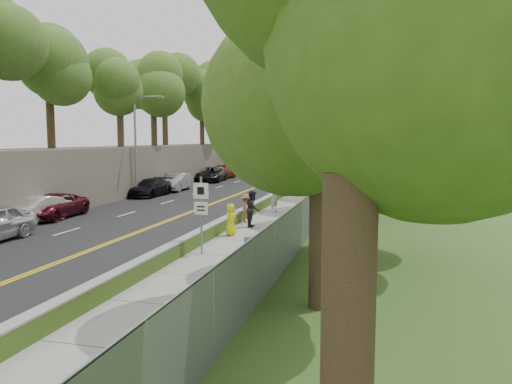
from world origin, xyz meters
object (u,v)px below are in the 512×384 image
at_px(streetlight, 138,139).
at_px(painter_0, 231,220).
at_px(car_2, 52,206).
at_px(person_far, 332,184).
at_px(car_1, 35,210).
at_px(concrete_block, 258,244).
at_px(signpost, 201,207).
at_px(construction_barrel, 336,188).

xyz_separation_m(streetlight, painter_0, (11.50, -13.00, -3.83)).
bearing_deg(car_2, person_far, 45.61).
bearing_deg(car_1, concrete_block, -14.11).
bearing_deg(streetlight, car_1, -90.17).
bearing_deg(signpost, streetlight, 124.08).
xyz_separation_m(car_1, car_2, (-0.10, 1.59, -0.01)).
xyz_separation_m(construction_barrel, painter_0, (-3.26, -19.33, 0.27)).
distance_m(streetlight, painter_0, 17.77).
bearing_deg(car_2, concrete_block, -27.50).
distance_m(signpost, construction_barrel, 23.62).
xyz_separation_m(streetlight, concrete_block, (13.66, -16.32, -4.22)).
distance_m(streetlight, concrete_block, 21.70).
relative_size(construction_barrel, car_1, 0.23).
height_order(construction_barrel, car_2, car_2).
relative_size(signpost, person_far, 2.03).
distance_m(construction_barrel, painter_0, 19.61).
relative_size(signpost, car_2, 0.61).
relative_size(car_2, person_far, 3.32).
relative_size(signpost, construction_barrel, 3.17).
height_order(signpost, car_1, signpost).
relative_size(concrete_block, person_far, 0.73).
bearing_deg(concrete_block, signpost, -162.00).
bearing_deg(signpost, person_far, 83.26).
distance_m(streetlight, construction_barrel, 16.58).
height_order(construction_barrel, painter_0, painter_0).
bearing_deg(car_2, painter_0, -16.78).
height_order(painter_0, person_far, same).
xyz_separation_m(signpost, concrete_block, (2.15, 0.70, -1.54)).
height_order(construction_barrel, car_1, car_1).
bearing_deg(signpost, car_2, 150.75).
height_order(concrete_block, car_2, car_2).
bearing_deg(painter_0, signpost, 157.22).
relative_size(streetlight, painter_0, 5.24).
bearing_deg(car_1, person_far, 55.94).
height_order(signpost, concrete_block, signpost).
bearing_deg(painter_0, concrete_block, -169.86).
bearing_deg(streetlight, car_2, -90.75).
distance_m(construction_barrel, person_far, 0.76).
xyz_separation_m(streetlight, car_1, (-0.04, -12.08, -3.89)).
xyz_separation_m(car_1, person_far, (14.37, 18.98, 0.06)).
bearing_deg(signpost, painter_0, 90.18).
bearing_deg(construction_barrel, car_2, -131.53).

